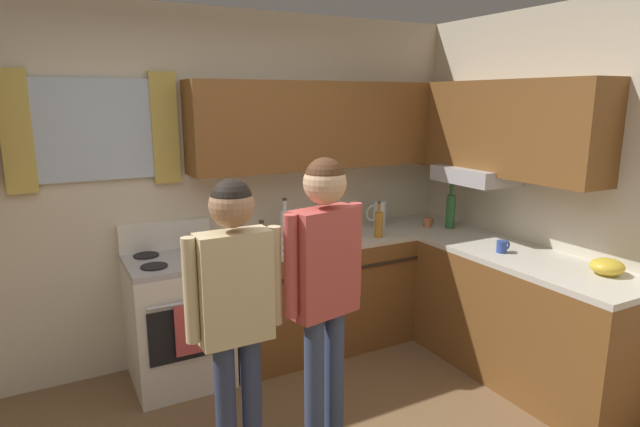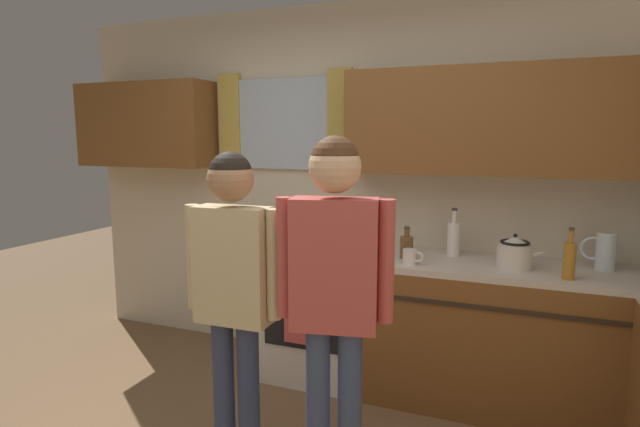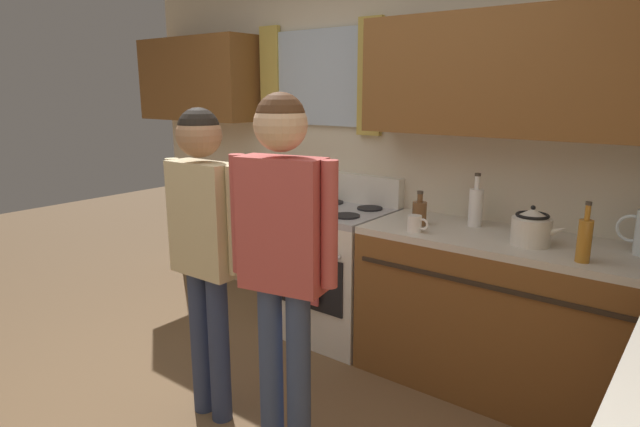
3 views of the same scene
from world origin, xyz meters
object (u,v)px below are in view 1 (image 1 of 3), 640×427
Objects in this scene: bottle_oil_amber at (379,224)px; mug_cobalt_blue at (502,247)px; mixing_bowl at (607,267)px; cup_terracotta at (428,222)px; stove_oven at (178,317)px; adult_in_plaid at (325,273)px; adult_left at (235,299)px; water_pitcher at (379,213)px; bottle_squat_brown at (262,238)px; stovetop_kettle at (339,226)px; mug_ceramic_white at (277,246)px; bottle_wine_green at (451,210)px; bottle_milk_white at (285,223)px.

mug_cobalt_blue is at bearing -54.90° from bottle_oil_amber.
cup_terracotta is at bearing 96.83° from mixing_bowl.
bottle_oil_amber is at bearing -7.61° from stove_oven.
adult_in_plaid is at bearing -65.33° from stove_oven.
stove_oven is 0.69× the size of adult_left.
adult_left is (0.03, -1.17, 0.54)m from stove_oven.
cup_terracotta is at bearing 33.65° from adult_in_plaid.
bottle_oil_amber is 1.30× the size of water_pitcher.
bottle_squat_brown is 1.79× the size of mug_cobalt_blue.
mixing_bowl is at bearing -83.17° from cup_terracotta.
stovetop_kettle is at bearing 41.94° from adult_left.
bottle_oil_amber is at bearing 43.56° from adult_in_plaid.
adult_in_plaid is (-1.01, -0.96, 0.04)m from bottle_oil_amber.
adult_in_plaid is (-0.73, -1.10, 0.06)m from stovetop_kettle.
cup_terracotta is 2.32m from adult_left.
adult_left reaches higher than stove_oven.
bottle_oil_amber is 0.37m from water_pitcher.
mixing_bowl is (1.01, -1.55, -0.05)m from stovetop_kettle.
mug_ceramic_white is 1.15× the size of cup_terracotta.
stovetop_kettle reaches higher than mug_ceramic_white.
bottle_wine_green reaches higher than cup_terracotta.
mug_ceramic_white is (-1.56, 0.03, -0.10)m from bottle_wine_green.
stove_oven is 1.83m from water_pitcher.
bottle_oil_amber is at bearing 32.61° from adult_left.
bottle_squat_brown reaches higher than mug_ceramic_white.
mixing_bowl is (1.60, -1.40, -0.00)m from mug_ceramic_white.
bottle_wine_green is 3.62× the size of cup_terracotta.
mug_cobalt_blue is at bearing 7.34° from adult_in_plaid.
mug_ceramic_white is at bearing 178.82° from bottle_wine_green.
bottle_squat_brown is 1.48m from cup_terracotta.
stovetop_kettle is at bearing 13.83° from mug_ceramic_white.
bottle_wine_green is (2.24, -0.24, 0.58)m from stove_oven.
mug_ceramic_white is 0.46× the size of stovetop_kettle.
mug_ceramic_white is 0.62× the size of mixing_bowl.
bottle_wine_green is 1.44× the size of stovetop_kettle.
bottle_milk_white reaches higher than cup_terracotta.
mug_ceramic_white is 2.13m from mixing_bowl.
bottle_oil_amber is at bearing 125.10° from mug_cobalt_blue.
bottle_milk_white is at bearing 168.51° from cup_terracotta.
mug_ceramic_white is at bearing 151.58° from mug_cobalt_blue.
stovetop_kettle is at bearing 169.72° from bottle_wine_green.
bottle_squat_brown is at bearing 147.97° from mug_cobalt_blue.
stove_oven is 1.64m from bottle_oil_amber.
bottle_milk_white reaches higher than mixing_bowl.
mixing_bowl is (0.74, -1.40, -0.06)m from bottle_oil_amber.
adult_in_plaid reaches higher than bottle_squat_brown.
bottle_wine_green is at bearing -2.81° from bottle_oil_amber.
cup_terracotta is at bearing -3.87° from stovetop_kettle.
water_pitcher reaches higher than mixing_bowl.
mug_cobalt_blue is (1.18, -1.09, -0.08)m from bottle_milk_white.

